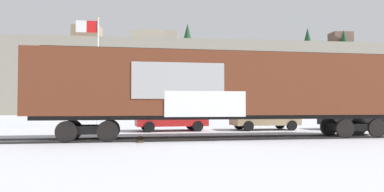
% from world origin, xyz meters
% --- Properties ---
extents(ground_plane, '(260.00, 260.00, 0.00)m').
position_xyz_m(ground_plane, '(0.00, 0.00, 0.00)').
color(ground_plane, '#B2B5BC').
extents(track, '(60.01, 4.68, 0.08)m').
position_xyz_m(track, '(2.02, 0.06, 0.04)').
color(track, '#4C4742').
rests_on(track, ground_plane).
extents(freight_car, '(18.03, 3.84, 4.20)m').
position_xyz_m(freight_car, '(0.83, -0.00, 2.47)').
color(freight_car, '#5B2B19').
rests_on(freight_car, ground_plane).
extents(flagpole, '(1.72, 0.18, 8.25)m').
position_xyz_m(flagpole, '(-7.26, 10.43, 5.44)').
color(flagpole, silver).
rests_on(flagpole, ground_plane).
extents(hillside, '(132.88, 38.37, 18.79)m').
position_xyz_m(hillside, '(0.01, 64.82, 6.95)').
color(hillside, gray).
rests_on(hillside, ground_plane).
extents(parked_car_red, '(4.56, 2.42, 1.70)m').
position_xyz_m(parked_car_red, '(-1.69, 5.38, 0.86)').
color(parked_car_red, '#B21E1E').
rests_on(parked_car_red, ground_plane).
extents(parked_car_tan, '(4.47, 2.21, 1.71)m').
position_xyz_m(parked_car_tan, '(4.41, 5.61, 0.83)').
color(parked_car_tan, '#9E8966').
rests_on(parked_car_tan, ground_plane).
extents(parked_car_black, '(4.39, 2.23, 1.62)m').
position_xyz_m(parked_car_black, '(10.48, 5.55, 0.82)').
color(parked_car_black, black).
rests_on(parked_car_black, ground_plane).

